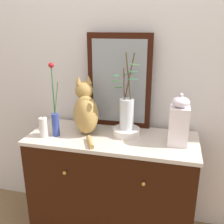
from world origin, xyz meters
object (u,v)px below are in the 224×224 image
sideboard (112,187)px  cat_sitting (86,111)px  mirror_leaning (119,82)px  vase_slim_green (55,118)px  vase_glass_clear (127,111)px  bowl_porcelain (126,132)px  candle_pillar (44,127)px  jar_lidded_porcelain (179,122)px

sideboard → cat_sitting: 0.60m
mirror_leaning → vase_slim_green: bearing=-142.8°
vase_slim_green → vase_glass_clear: (0.47, 0.13, 0.04)m
mirror_leaning → vase_glass_clear: mirror_leaning is taller
sideboard → vase_glass_clear: 0.59m
vase_slim_green → bowl_porcelain: 0.50m
vase_slim_green → cat_sitting: bearing=31.3°
bowl_porcelain → candle_pillar: bearing=-163.0°
bowl_porcelain → vase_glass_clear: 0.15m
sideboard → mirror_leaning: bearing=90.2°
vase_slim_green → vase_glass_clear: 0.49m
mirror_leaning → jar_lidded_porcelain: bearing=-27.3°
vase_slim_green → vase_glass_clear: bearing=15.2°
candle_pillar → sideboard: bearing=13.9°
cat_sitting → vase_slim_green: (-0.18, -0.11, -0.03)m
mirror_leaning → cat_sitting: size_ratio=1.71×
sideboard → jar_lidded_porcelain: size_ratio=3.42×
cat_sitting → mirror_leaning: bearing=41.9°
bowl_porcelain → jar_lidded_porcelain: jar_lidded_porcelain is taller
sideboard → bowl_porcelain: size_ratio=6.06×
bowl_porcelain → sideboard: bearing=-148.9°
mirror_leaning → vase_glass_clear: 0.25m
bowl_porcelain → candle_pillar: size_ratio=1.29×
vase_glass_clear → jar_lidded_porcelain: (0.35, -0.07, -0.02)m
mirror_leaning → vase_glass_clear: (0.09, -0.16, -0.16)m
cat_sitting → vase_slim_green: 0.21m
sideboard → candle_pillar: 0.67m
cat_sitting → jar_lidded_porcelain: size_ratio=1.17×
cat_sitting → vase_glass_clear: bearing=3.6°
vase_glass_clear → candle_pillar: 0.58m
bowl_porcelain → vase_glass_clear: vase_glass_clear is taller
cat_sitting → jar_lidded_porcelain: (0.64, -0.05, -0.01)m
sideboard → vase_glass_clear: vase_glass_clear is taller
mirror_leaning → vase_slim_green: (-0.38, -0.29, -0.21)m
sideboard → vase_glass_clear: (0.09, 0.05, 0.58)m
sideboard → bowl_porcelain: 0.44m
mirror_leaning → candle_pillar: size_ratio=4.59×
cat_sitting → bowl_porcelain: (0.29, 0.02, -0.14)m
candle_pillar → bowl_porcelain: bearing=17.0°
bowl_porcelain → jar_lidded_porcelain: bearing=-10.7°
cat_sitting → sideboard: bearing=-10.1°
jar_lidded_porcelain → candle_pillar: jar_lidded_porcelain is taller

